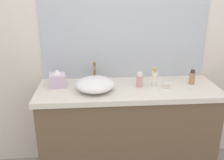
{
  "coord_description": "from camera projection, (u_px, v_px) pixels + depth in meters",
  "views": [
    {
      "loc": [
        -0.31,
        -1.58,
        1.68
      ],
      "look_at": [
        -0.16,
        0.4,
        0.96
      ],
      "focal_mm": 40.66,
      "sensor_mm": 36.0,
      "label": 1
    }
  ],
  "objects": [
    {
      "name": "tissue_box",
      "position": [
        58.0,
        79.0,
        2.18
      ],
      "size": [
        0.15,
        0.15,
        0.15
      ],
      "color": "silver",
      "rests_on": "vanity_counter"
    },
    {
      "name": "soap_dispenser",
      "position": [
        154.0,
        78.0,
        2.17
      ],
      "size": [
        0.05,
        0.05,
        0.18
      ],
      "color": "white",
      "rests_on": "vanity_counter"
    },
    {
      "name": "bathroom_wall_rear",
      "position": [
        126.0,
        32.0,
        2.32
      ],
      "size": [
        6.0,
        0.06,
        2.6
      ],
      "primitive_type": "cube",
      "color": "silver",
      "rests_on": "ground"
    },
    {
      "name": "lotion_bottle",
      "position": [
        192.0,
        77.0,
        2.24
      ],
      "size": [
        0.05,
        0.05,
        0.13
      ],
      "color": "tan",
      "rests_on": "vanity_counter"
    },
    {
      "name": "wall_mirror_panel",
      "position": [
        125.0,
        16.0,
        2.23
      ],
      "size": [
        1.51,
        0.01,
        1.14
      ],
      "primitive_type": "cube",
      "color": "#B2BCC6",
      "rests_on": "vanity_counter"
    },
    {
      "name": "vanity_counter",
      "position": [
        127.0,
        132.0,
        2.32
      ],
      "size": [
        1.55,
        0.55,
        0.88
      ],
      "color": "brown",
      "rests_on": "ground"
    },
    {
      "name": "faucet",
      "position": [
        95.0,
        71.0,
        2.25
      ],
      "size": [
        0.03,
        0.14,
        0.18
      ],
      "color": "olive",
      "rests_on": "vanity_counter"
    },
    {
      "name": "sink_basin",
      "position": [
        95.0,
        84.0,
        2.1
      ],
      "size": [
        0.32,
        0.34,
        0.11
      ],
      "primitive_type": "ellipsoid",
      "color": "white",
      "rests_on": "vanity_counter"
    },
    {
      "name": "candle_jar",
      "position": [
        166.0,
        85.0,
        2.16
      ],
      "size": [
        0.06,
        0.06,
        0.04
      ],
      "primitive_type": "cylinder",
      "color": "silver",
      "rests_on": "vanity_counter"
    },
    {
      "name": "perfume_bottle",
      "position": [
        140.0,
        80.0,
        2.17
      ],
      "size": [
        0.05,
        0.05,
        0.13
      ],
      "color": "pink",
      "rests_on": "vanity_counter"
    }
  ]
}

